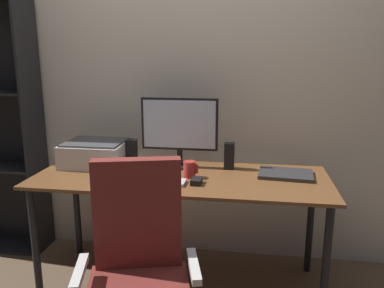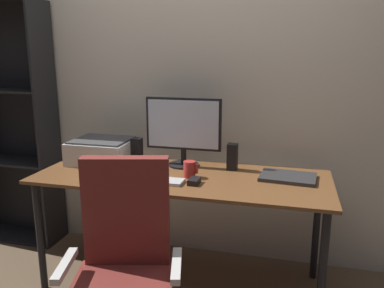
{
  "view_description": "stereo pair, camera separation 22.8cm",
  "coord_description": "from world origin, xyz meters",
  "px_view_note": "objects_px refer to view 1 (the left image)",
  "views": [
    {
      "loc": [
        0.4,
        -2.22,
        1.47
      ],
      "look_at": [
        0.07,
        -0.02,
        0.94
      ],
      "focal_mm": 36.22,
      "sensor_mm": 36.0,
      "label": 1
    },
    {
      "loc": [
        0.63,
        -2.17,
        1.47
      ],
      "look_at": [
        0.07,
        -0.02,
        0.94
      ],
      "focal_mm": 36.22,
      "sensor_mm": 36.0,
      "label": 2
    }
  ],
  "objects_px": {
    "speaker_right": "(229,156)",
    "office_chair": "(139,287)",
    "monitor": "(180,128)",
    "printer": "(96,153)",
    "keyboard": "(160,182)",
    "desk": "(181,188)",
    "laptop": "(286,174)",
    "speaker_left": "(132,152)",
    "mouse": "(196,181)",
    "coffee_mug": "(190,169)"
  },
  "relations": [
    {
      "from": "monitor",
      "to": "office_chair",
      "type": "xyz_separation_m",
      "value": [
        -0.01,
        -0.95,
        -0.54
      ]
    },
    {
      "from": "mouse",
      "to": "printer",
      "type": "bearing_deg",
      "value": 161.82
    },
    {
      "from": "desk",
      "to": "coffee_mug",
      "type": "relative_size",
      "value": 18.05
    },
    {
      "from": "coffee_mug",
      "to": "printer",
      "type": "relative_size",
      "value": 0.25
    },
    {
      "from": "desk",
      "to": "keyboard",
      "type": "relative_size",
      "value": 6.14
    },
    {
      "from": "monitor",
      "to": "mouse",
      "type": "height_order",
      "value": "monitor"
    },
    {
      "from": "coffee_mug",
      "to": "speaker_left",
      "type": "bearing_deg",
      "value": 152.94
    },
    {
      "from": "monitor",
      "to": "coffee_mug",
      "type": "bearing_deg",
      "value": -65.87
    },
    {
      "from": "keyboard",
      "to": "desk",
      "type": "bearing_deg",
      "value": 61.32
    },
    {
      "from": "mouse",
      "to": "keyboard",
      "type": "bearing_deg",
      "value": -171.86
    },
    {
      "from": "speaker_left",
      "to": "office_chair",
      "type": "height_order",
      "value": "office_chair"
    },
    {
      "from": "coffee_mug",
      "to": "printer",
      "type": "distance_m",
      "value": 0.68
    },
    {
      "from": "coffee_mug",
      "to": "office_chair",
      "type": "relative_size",
      "value": 0.1
    },
    {
      "from": "keyboard",
      "to": "speaker_left",
      "type": "relative_size",
      "value": 1.71
    },
    {
      "from": "speaker_left",
      "to": "speaker_right",
      "type": "bearing_deg",
      "value": 0.0
    },
    {
      "from": "printer",
      "to": "office_chair",
      "type": "bearing_deg",
      "value": -58.58
    },
    {
      "from": "keyboard",
      "to": "laptop",
      "type": "xyz_separation_m",
      "value": [
        0.72,
        0.24,
        0.0
      ]
    },
    {
      "from": "coffee_mug",
      "to": "office_chair",
      "type": "xyz_separation_m",
      "value": [
        -0.12,
        -0.72,
        -0.33
      ]
    },
    {
      "from": "coffee_mug",
      "to": "mouse",
      "type": "bearing_deg",
      "value": -63.33
    },
    {
      "from": "speaker_left",
      "to": "printer",
      "type": "relative_size",
      "value": 0.43
    },
    {
      "from": "coffee_mug",
      "to": "office_chair",
      "type": "bearing_deg",
      "value": -99.08
    },
    {
      "from": "speaker_right",
      "to": "office_chair",
      "type": "distance_m",
      "value": 1.06
    },
    {
      "from": "mouse",
      "to": "desk",
      "type": "bearing_deg",
      "value": 133.11
    },
    {
      "from": "coffee_mug",
      "to": "speaker_left",
      "type": "height_order",
      "value": "speaker_left"
    },
    {
      "from": "laptop",
      "to": "monitor",
      "type": "bearing_deg",
      "value": 176.0
    },
    {
      "from": "monitor",
      "to": "keyboard",
      "type": "relative_size",
      "value": 1.72
    },
    {
      "from": "keyboard",
      "to": "mouse",
      "type": "relative_size",
      "value": 3.02
    },
    {
      "from": "desk",
      "to": "speaker_left",
      "type": "distance_m",
      "value": 0.45
    },
    {
      "from": "monitor",
      "to": "printer",
      "type": "height_order",
      "value": "monitor"
    },
    {
      "from": "keyboard",
      "to": "laptop",
      "type": "height_order",
      "value": "laptop"
    },
    {
      "from": "laptop",
      "to": "speaker_right",
      "type": "bearing_deg",
      "value": 168.81
    },
    {
      "from": "mouse",
      "to": "printer",
      "type": "relative_size",
      "value": 0.24
    },
    {
      "from": "desk",
      "to": "speaker_right",
      "type": "xyz_separation_m",
      "value": [
        0.28,
        0.19,
        0.16
      ]
    },
    {
      "from": "coffee_mug",
      "to": "laptop",
      "type": "xyz_separation_m",
      "value": [
        0.57,
        0.11,
        -0.04
      ]
    },
    {
      "from": "monitor",
      "to": "laptop",
      "type": "relative_size",
      "value": 1.56
    },
    {
      "from": "desk",
      "to": "monitor",
      "type": "bearing_deg",
      "value": 102.15
    },
    {
      "from": "office_chair",
      "to": "speaker_left",
      "type": "bearing_deg",
      "value": 93.83
    },
    {
      "from": "monitor",
      "to": "mouse",
      "type": "bearing_deg",
      "value": -65.01
    },
    {
      "from": "desk",
      "to": "keyboard",
      "type": "height_order",
      "value": "keyboard"
    },
    {
      "from": "monitor",
      "to": "printer",
      "type": "xyz_separation_m",
      "value": [
        -0.56,
        -0.06,
        -0.18
      ]
    },
    {
      "from": "coffee_mug",
      "to": "printer",
      "type": "bearing_deg",
      "value": 165.69
    },
    {
      "from": "mouse",
      "to": "speaker_left",
      "type": "xyz_separation_m",
      "value": [
        -0.48,
        0.33,
        0.07
      ]
    },
    {
      "from": "keyboard",
      "to": "printer",
      "type": "bearing_deg",
      "value": 151.39
    },
    {
      "from": "monitor",
      "to": "speaker_right",
      "type": "bearing_deg",
      "value": -1.39
    },
    {
      "from": "laptop",
      "to": "speaker_right",
      "type": "relative_size",
      "value": 1.88
    },
    {
      "from": "speaker_right",
      "to": "printer",
      "type": "bearing_deg",
      "value": -176.76
    },
    {
      "from": "mouse",
      "to": "laptop",
      "type": "height_order",
      "value": "mouse"
    },
    {
      "from": "desk",
      "to": "laptop",
      "type": "height_order",
      "value": "laptop"
    },
    {
      "from": "mouse",
      "to": "laptop",
      "type": "bearing_deg",
      "value": 27.05
    },
    {
      "from": "monitor",
      "to": "speaker_left",
      "type": "bearing_deg",
      "value": -178.61
    }
  ]
}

